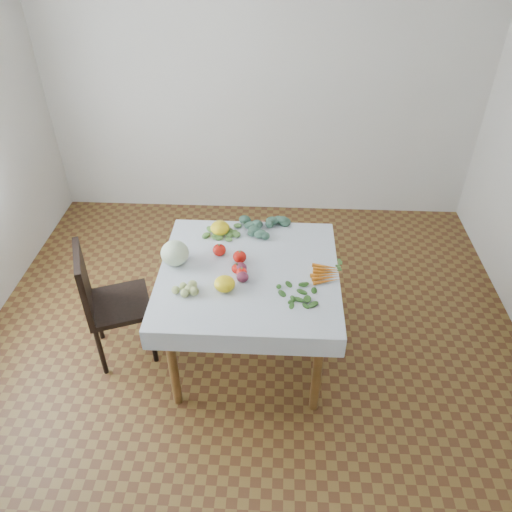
{
  "coord_description": "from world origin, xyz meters",
  "views": [
    {
      "loc": [
        0.17,
        -2.44,
        2.72
      ],
      "look_at": [
        0.04,
        0.07,
        0.82
      ],
      "focal_mm": 35.0,
      "sensor_mm": 36.0,
      "label": 1
    }
  ],
  "objects": [
    {
      "name": "chair",
      "position": [
        -0.96,
        -0.04,
        0.51
      ],
      "size": [
        0.52,
        0.52,
        0.89
      ],
      "color": "black",
      "rests_on": "ground"
    },
    {
      "name": "onion_a",
      "position": [
        -0.05,
        -0.02,
        0.79
      ],
      "size": [
        0.1,
        0.1,
        0.07
      ],
      "primitive_type": "ellipsoid",
      "rotation": [
        0.0,
        0.0,
        0.37
      ],
      "color": "#55182F",
      "rests_on": "tablecloth"
    },
    {
      "name": "ground",
      "position": [
        0.0,
        0.0,
        0.0
      ],
      "size": [
        4.0,
        4.0,
        0.0
      ],
      "primitive_type": "plane",
      "color": "brown"
    },
    {
      "name": "tomato_a",
      "position": [
        -0.2,
        0.16,
        0.79
      ],
      "size": [
        0.11,
        0.11,
        0.08
      ],
      "primitive_type": "ellipsoid",
      "rotation": [
        0.0,
        0.0,
        -0.28
      ],
      "color": "red",
      "rests_on": "tablecloth"
    },
    {
      "name": "tomato_c",
      "position": [
        -0.06,
        0.09,
        0.79
      ],
      "size": [
        0.1,
        0.1,
        0.08
      ],
      "primitive_type": "ellipsoid",
      "rotation": [
        0.0,
        0.0,
        0.13
      ],
      "color": "red",
      "rests_on": "tablecloth"
    },
    {
      "name": "table",
      "position": [
        0.0,
        0.0,
        0.65
      ],
      "size": [
        1.0,
        1.0,
        0.75
      ],
      "color": "brown",
      "rests_on": "ground"
    },
    {
      "name": "basil_bunch",
      "position": [
        0.29,
        -0.22,
        0.76
      ],
      "size": [
        0.27,
        0.19,
        0.01
      ],
      "color": "#275319",
      "rests_on": "tablecloth"
    },
    {
      "name": "carrot_bunch",
      "position": [
        0.48,
        -0.02,
        0.77
      ],
      "size": [
        0.18,
        0.21,
        0.03
      ],
      "color": "orange",
      "rests_on": "tablecloth"
    },
    {
      "name": "tomato_d",
      "position": [
        -0.04,
        -0.06,
        0.79
      ],
      "size": [
        0.08,
        0.08,
        0.06
      ],
      "primitive_type": "ellipsoid",
      "rotation": [
        0.0,
        0.0,
        0.18
      ],
      "color": "red",
      "rests_on": "tablecloth"
    },
    {
      "name": "back_wall",
      "position": [
        0.0,
        2.0,
        1.35
      ],
      "size": [
        4.0,
        0.04,
        2.7
      ],
      "primitive_type": "cube",
      "color": "silver",
      "rests_on": "ground"
    },
    {
      "name": "tablecloth",
      "position": [
        0.0,
        0.0,
        0.75
      ],
      "size": [
        1.12,
        1.12,
        0.01
      ],
      "primitive_type": "cube",
      "color": "silver",
      "rests_on": "table"
    },
    {
      "name": "onion_b",
      "position": [
        -0.03,
        -0.1,
        0.79
      ],
      "size": [
        0.1,
        0.1,
        0.06
      ],
      "primitive_type": "ellipsoid",
      "rotation": [
        0.0,
        0.0,
        0.43
      ],
      "color": "#55182F",
      "rests_on": "tablecloth"
    },
    {
      "name": "heirloom_back",
      "position": [
        -0.22,
        0.4,
        0.8
      ],
      "size": [
        0.17,
        0.17,
        0.09
      ],
      "primitive_type": "ellipsoid",
      "rotation": [
        0.0,
        0.0,
        0.37
      ],
      "color": "yellow",
      "rests_on": "tablecloth"
    },
    {
      "name": "tomato_b",
      "position": [
        -0.07,
        -0.02,
        0.79
      ],
      "size": [
        0.09,
        0.09,
        0.06
      ],
      "primitive_type": "ellipsoid",
      "rotation": [
        0.0,
        0.0,
        0.41
      ],
      "color": "red",
      "rests_on": "tablecloth"
    },
    {
      "name": "kale_bunch",
      "position": [
        0.08,
        0.48,
        0.78
      ],
      "size": [
        0.33,
        0.3,
        0.05
      ],
      "color": "#395E4D",
      "rests_on": "tablecloth"
    },
    {
      "name": "dill_bunch",
      "position": [
        -0.21,
        0.4,
        0.77
      ],
      "size": [
        0.25,
        0.19,
        0.02
      ],
      "color": "#50863D",
      "rests_on": "tablecloth"
    },
    {
      "name": "cabbage",
      "position": [
        -0.47,
        0.05,
        0.84
      ],
      "size": [
        0.19,
        0.19,
        0.16
      ],
      "primitive_type": "ellipsoid",
      "rotation": [
        0.0,
        0.0,
        -0.09
      ],
      "color": "#DEF3CB",
      "rests_on": "tablecloth"
    },
    {
      "name": "heirloom_front",
      "position": [
        -0.13,
        -0.19,
        0.8
      ],
      "size": [
        0.16,
        0.16,
        0.09
      ],
      "primitive_type": "ellipsoid",
      "rotation": [
        0.0,
        0.0,
        0.36
      ],
      "color": "yellow",
      "rests_on": "tablecloth"
    },
    {
      "name": "tomatillo_cluster",
      "position": [
        -0.35,
        -0.22,
        0.78
      ],
      "size": [
        0.17,
        0.1,
        0.05
      ],
      "color": "#BBCA75",
      "rests_on": "tablecloth"
    }
  ]
}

